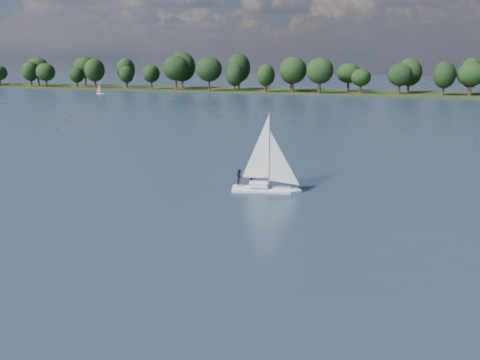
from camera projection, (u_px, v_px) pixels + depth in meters
name	position (u px, v px, depth m)	size (l,w,h in m)	color
ground	(297.00, 125.00, 114.00)	(700.00, 700.00, 0.00)	#233342
far_shore	(364.00, 93.00, 216.65)	(660.00, 40.00, 1.50)	black
sailboat	(262.00, 169.00, 56.72)	(6.99, 3.42, 8.87)	silver
dinghy_pink	(100.00, 91.00, 213.52)	(3.26, 1.94, 4.88)	silver
treeline	(333.00, 73.00, 215.55)	(562.15, 73.95, 17.71)	black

